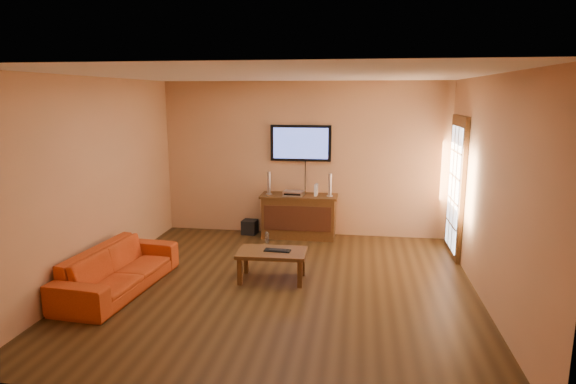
% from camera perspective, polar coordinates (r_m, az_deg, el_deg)
% --- Properties ---
extents(ground_plane, '(5.00, 5.00, 0.00)m').
position_cam_1_polar(ground_plane, '(6.43, -0.88, -11.08)').
color(ground_plane, '#33210E').
rests_on(ground_plane, ground).
extents(room_walls, '(5.00, 5.00, 5.00)m').
position_cam_1_polar(room_walls, '(6.60, -0.03, 4.70)').
color(room_walls, tan).
rests_on(room_walls, ground).
extents(french_door, '(0.07, 1.02, 2.22)m').
position_cam_1_polar(french_door, '(7.83, 19.27, 0.40)').
color(french_door, '#462710').
rests_on(french_door, ground).
extents(media_console, '(1.33, 0.51, 0.76)m').
position_cam_1_polar(media_console, '(8.43, 1.30, -2.86)').
color(media_console, '#462710').
rests_on(media_console, ground).
extents(television, '(1.06, 0.08, 0.63)m').
position_cam_1_polar(television, '(8.42, 1.52, 5.81)').
color(television, black).
rests_on(television, ground).
extents(coffee_table, '(0.93, 0.58, 0.41)m').
position_cam_1_polar(coffee_table, '(6.51, -1.92, -7.51)').
color(coffee_table, '#462710').
rests_on(coffee_table, ground).
extents(sofa, '(0.71, 1.94, 0.74)m').
position_cam_1_polar(sofa, '(6.56, -19.49, -7.84)').
color(sofa, '#BD4115').
rests_on(sofa, ground).
extents(speaker_left, '(0.11, 0.11, 0.40)m').
position_cam_1_polar(speaker_left, '(8.36, -2.28, 0.95)').
color(speaker_left, silver).
rests_on(speaker_left, media_console).
extents(speaker_right, '(0.11, 0.11, 0.40)m').
position_cam_1_polar(speaker_right, '(8.23, 4.99, 0.73)').
color(speaker_right, silver).
rests_on(speaker_right, media_console).
extents(av_receiver, '(0.36, 0.27, 0.08)m').
position_cam_1_polar(av_receiver, '(8.30, 0.69, -0.14)').
color(av_receiver, silver).
rests_on(av_receiver, media_console).
extents(game_console, '(0.06, 0.15, 0.20)m').
position_cam_1_polar(game_console, '(8.28, 3.35, 0.25)').
color(game_console, white).
rests_on(game_console, media_console).
extents(subwoofer, '(0.28, 0.28, 0.25)m').
position_cam_1_polar(subwoofer, '(8.72, -4.55, -4.14)').
color(subwoofer, black).
rests_on(subwoofer, ground).
extents(bottle, '(0.07, 0.07, 0.20)m').
position_cam_1_polar(bottle, '(8.18, -2.52, -5.41)').
color(bottle, white).
rests_on(bottle, ground).
extents(keyboard, '(0.36, 0.15, 0.02)m').
position_cam_1_polar(keyboard, '(6.49, -1.26, -6.92)').
color(keyboard, black).
rests_on(keyboard, coffee_table).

